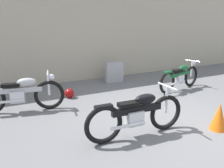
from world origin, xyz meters
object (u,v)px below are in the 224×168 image
stone_marker (114,72)px  motorcycle_black (138,114)px  traffic_cone (219,117)px  motorcycle_silver (20,94)px  helmet (69,93)px  motorcycle_green (180,77)px

stone_marker → motorcycle_black: motorcycle_black is taller
stone_marker → traffic_cone: bearing=-88.4°
traffic_cone → motorcycle_silver: (-3.35, 2.75, 0.17)m
stone_marker → helmet: (-1.93, -1.00, -0.22)m
motorcycle_black → helmet: bearing=102.5°
motorcycle_green → motorcycle_silver: bearing=163.4°
motorcycle_green → traffic_cone: bearing=-130.2°
helmet → motorcycle_green: 3.42m
motorcycle_black → stone_marker: bearing=71.0°
traffic_cone → motorcycle_silver: 4.34m
helmet → stone_marker: bearing=27.3°
helmet → traffic_cone: traffic_cone is taller
traffic_cone → motorcycle_black: motorcycle_black is taller
traffic_cone → motorcycle_green: size_ratio=0.29×
helmet → motorcycle_silver: bearing=-160.1°
helmet → motorcycle_green: size_ratio=0.14×
helmet → motorcycle_silver: 1.41m
helmet → traffic_cone: (2.05, -3.22, 0.14)m
helmet → motorcycle_black: motorcycle_black is taller
stone_marker → motorcycle_silver: motorcycle_silver is taller
motorcycle_black → motorcycle_green: 3.43m
motorcycle_silver → motorcycle_green: bearing=7.8°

